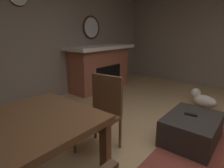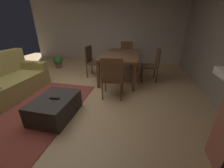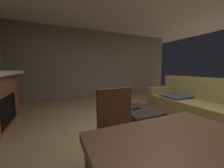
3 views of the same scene
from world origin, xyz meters
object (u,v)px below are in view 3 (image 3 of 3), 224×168
ottoman_coffee_table (138,118)px  small_dog (106,103)px  couch (196,104)px  dining_chair_west (120,126)px  tv_remote (136,109)px

ottoman_coffee_table → small_dog: small_dog is taller
couch → small_dog: size_ratio=4.50×
couch → ottoman_coffee_table: size_ratio=2.65×
ottoman_coffee_table → dining_chair_west: bearing=-44.8°
ottoman_coffee_table → tv_remote: tv_remote is taller
small_dog → couch: bearing=49.2°
tv_remote → small_dog: bearing=179.8°
couch → dining_chair_west: (0.69, -2.36, 0.19)m
couch → small_dog: 2.23m
tv_remote → dining_chair_west: size_ratio=0.17×
couch → dining_chair_west: 2.47m
couch → small_dog: bearing=-130.8°
couch → tv_remote: bearing=-96.6°
couch → ottoman_coffee_table: bearing=-96.0°
tv_remote → ottoman_coffee_table: bearing=55.9°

